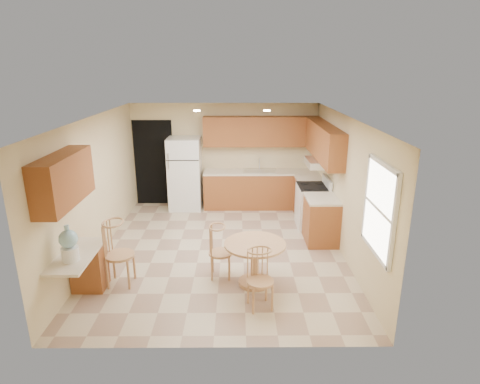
{
  "coord_description": "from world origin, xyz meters",
  "views": [
    {
      "loc": [
        0.3,
        -6.91,
        3.35
      ],
      "look_at": [
        0.36,
        0.3,
        1.06
      ],
      "focal_mm": 30.0,
      "sensor_mm": 36.0,
      "label": 1
    }
  ],
  "objects_px": {
    "chair_table_b": "(261,277)",
    "water_crock": "(69,245)",
    "dining_table": "(255,257)",
    "refrigerator": "(185,174)",
    "chair_desk": "(117,250)",
    "chair_table_a": "(220,249)",
    "stove": "(313,206)"
  },
  "relations": [
    {
      "from": "refrigerator",
      "to": "chair_desk",
      "type": "distance_m",
      "value": 3.76
    },
    {
      "from": "chair_table_a",
      "to": "refrigerator",
      "type": "bearing_deg",
      "value": -164.65
    },
    {
      "from": "water_crock",
      "to": "chair_table_b",
      "type": "bearing_deg",
      "value": -1.43
    },
    {
      "from": "dining_table",
      "to": "water_crock",
      "type": "relative_size",
      "value": 1.84
    },
    {
      "from": "dining_table",
      "to": "chair_table_a",
      "type": "relative_size",
      "value": 1.09
    },
    {
      "from": "chair_desk",
      "to": "chair_table_a",
      "type": "bearing_deg",
      "value": 99.73
    },
    {
      "from": "dining_table",
      "to": "water_crock",
      "type": "distance_m",
      "value": 2.72
    },
    {
      "from": "stove",
      "to": "dining_table",
      "type": "relative_size",
      "value": 1.13
    },
    {
      "from": "refrigerator",
      "to": "stove",
      "type": "relative_size",
      "value": 1.59
    },
    {
      "from": "dining_table",
      "to": "chair_desk",
      "type": "bearing_deg",
      "value": -178.02
    },
    {
      "from": "chair_desk",
      "to": "stove",
      "type": "bearing_deg",
      "value": 126.65
    },
    {
      "from": "chair_desk",
      "to": "refrigerator",
      "type": "bearing_deg",
      "value": 171.92
    },
    {
      "from": "chair_table_b",
      "to": "stove",
      "type": "bearing_deg",
      "value": -126.06
    },
    {
      "from": "water_crock",
      "to": "chair_table_a",
      "type": "bearing_deg",
      "value": 22.36
    },
    {
      "from": "dining_table",
      "to": "chair_table_b",
      "type": "xyz_separation_m",
      "value": [
        0.05,
        -0.73,
        0.07
      ]
    },
    {
      "from": "water_crock",
      "to": "stove",
      "type": "bearing_deg",
      "value": 38.08
    },
    {
      "from": "dining_table",
      "to": "chair_desk",
      "type": "relative_size",
      "value": 0.92
    },
    {
      "from": "stove",
      "to": "dining_table",
      "type": "distance_m",
      "value": 2.76
    },
    {
      "from": "refrigerator",
      "to": "chair_desk",
      "type": "xyz_separation_m",
      "value": [
        -0.6,
        -3.7,
        -0.23
      ]
    },
    {
      "from": "stove",
      "to": "chair_table_a",
      "type": "relative_size",
      "value": 1.23
    },
    {
      "from": "refrigerator",
      "to": "dining_table",
      "type": "distance_m",
      "value": 3.96
    },
    {
      "from": "water_crock",
      "to": "chair_desk",
      "type": "bearing_deg",
      "value": 52.91
    },
    {
      "from": "chair_desk",
      "to": "water_crock",
      "type": "bearing_deg",
      "value": -35.96
    },
    {
      "from": "chair_table_b",
      "to": "water_crock",
      "type": "relative_size",
      "value": 1.69
    },
    {
      "from": "chair_table_a",
      "to": "chair_table_b",
      "type": "xyz_separation_m",
      "value": [
        0.6,
        -0.9,
        -0.0
      ]
    },
    {
      "from": "chair_table_b",
      "to": "chair_desk",
      "type": "bearing_deg",
      "value": -30.5
    },
    {
      "from": "stove",
      "to": "chair_table_b",
      "type": "distance_m",
      "value": 3.4
    },
    {
      "from": "dining_table",
      "to": "chair_table_b",
      "type": "relative_size",
      "value": 1.09
    },
    {
      "from": "refrigerator",
      "to": "chair_table_a",
      "type": "xyz_separation_m",
      "value": [
        0.98,
        -3.46,
        -0.32
      ]
    },
    {
      "from": "stove",
      "to": "chair_table_a",
      "type": "xyz_separation_m",
      "value": [
        -1.9,
        -2.24,
        0.07
      ]
    },
    {
      "from": "stove",
      "to": "chair_desk",
      "type": "relative_size",
      "value": 1.04
    },
    {
      "from": "refrigerator",
      "to": "chair_table_b",
      "type": "height_order",
      "value": "refrigerator"
    }
  ]
}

